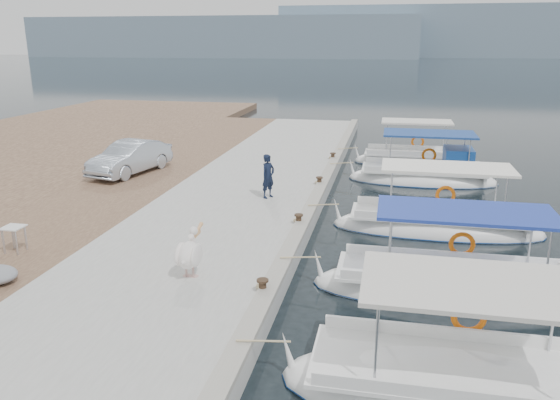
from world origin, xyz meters
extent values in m
plane|color=black|center=(0.00, 0.00, 0.00)|extent=(400.00, 400.00, 0.00)
cube|color=#A3A39D|center=(-3.00, 5.00, 0.25)|extent=(6.00, 40.00, 0.50)
cube|color=gray|center=(-0.22, 5.00, 0.56)|extent=(0.44, 40.00, 0.12)
cube|color=brown|center=(-8.00, 5.00, 0.25)|extent=(4.00, 40.00, 0.50)
cube|color=slate|center=(-60.00, 190.00, 7.00)|extent=(140.00, 40.00, 14.00)
cube|color=slate|center=(40.00, 210.00, 9.00)|extent=(160.00, 40.00, 18.00)
ellipsoid|color=white|center=(3.74, -5.91, 0.05)|extent=(6.29, 2.42, 1.30)
ellipsoid|color=#154292|center=(3.74, -5.91, 0.03)|extent=(6.32, 2.46, 0.22)
cube|color=white|center=(3.74, -5.91, 0.55)|extent=(5.16, 2.08, 0.08)
cube|color=silver|center=(3.90, -5.91, 2.19)|extent=(3.77, 2.22, 0.08)
cylinder|color=silver|center=(2.33, -6.81, 1.35)|extent=(0.05, 0.05, 1.60)
torus|color=orange|center=(4.04, -4.76, 1.00)|extent=(0.68, 0.12, 0.68)
ellipsoid|color=white|center=(4.06, -1.70, 0.05)|extent=(6.92, 2.11, 1.30)
ellipsoid|color=#154292|center=(4.06, -1.70, 0.03)|extent=(6.96, 2.16, 0.22)
cube|color=white|center=(4.06, -1.70, 0.55)|extent=(5.68, 1.82, 0.08)
cube|color=#2038A0|center=(4.23, -1.70, 2.19)|extent=(4.15, 1.95, 0.08)
cylinder|color=silver|center=(2.50, -2.50, 1.35)|extent=(0.05, 0.05, 1.60)
torus|color=orange|center=(4.36, -0.70, 1.00)|extent=(0.68, 0.12, 0.68)
ellipsoid|color=white|center=(4.04, 3.11, 0.05)|extent=(6.88, 2.07, 1.30)
ellipsoid|color=#154292|center=(4.04, 3.11, 0.03)|extent=(6.92, 2.11, 0.22)
cube|color=white|center=(4.04, 3.11, 0.55)|extent=(5.64, 1.78, 0.08)
cube|color=white|center=(4.21, 3.11, 2.19)|extent=(4.13, 1.90, 0.08)
cylinder|color=silver|center=(2.49, 2.34, 1.35)|extent=(0.05, 0.05, 1.60)
torus|color=orange|center=(4.34, 4.10, 1.00)|extent=(0.68, 0.12, 0.68)
ellipsoid|color=white|center=(3.87, 9.84, 0.05)|extent=(6.54, 2.35, 1.30)
ellipsoid|color=#154292|center=(3.87, 9.84, 0.03)|extent=(6.57, 2.40, 0.22)
cube|color=white|center=(3.87, 9.84, 0.55)|extent=(5.36, 2.02, 0.08)
cube|color=navy|center=(4.03, 9.84, 2.19)|extent=(3.92, 2.16, 0.08)
cylinder|color=silver|center=(2.40, 8.96, 1.35)|extent=(0.05, 0.05, 1.60)
torus|color=orange|center=(4.17, 10.96, 1.00)|extent=(0.68, 0.12, 0.68)
cube|color=#154292|center=(5.34, 9.84, 1.10)|extent=(1.20, 1.65, 1.00)
ellipsoid|color=white|center=(3.49, 13.48, 0.05)|extent=(5.78, 2.03, 1.30)
ellipsoid|color=#154292|center=(3.49, 13.48, 0.03)|extent=(5.80, 2.07, 0.22)
cube|color=white|center=(3.49, 13.48, 0.55)|extent=(4.74, 1.75, 0.08)
cube|color=silver|center=(3.63, 13.48, 2.19)|extent=(3.47, 1.87, 0.08)
cylinder|color=silver|center=(2.19, 12.72, 1.35)|extent=(0.05, 0.05, 1.60)
torus|color=orange|center=(3.79, 14.45, 1.00)|extent=(0.68, 0.12, 0.68)
cylinder|color=black|center=(-0.35, -3.50, 0.65)|extent=(0.18, 0.18, 0.30)
cylinder|color=black|center=(-0.35, -3.50, 0.80)|extent=(0.28, 0.28, 0.05)
cylinder|color=black|center=(-0.35, 1.50, 0.65)|extent=(0.18, 0.18, 0.30)
cylinder|color=black|center=(-0.35, 1.50, 0.80)|extent=(0.28, 0.28, 0.05)
cylinder|color=black|center=(-0.35, 6.50, 0.65)|extent=(0.18, 0.18, 0.30)
cylinder|color=black|center=(-0.35, 6.50, 0.80)|extent=(0.28, 0.28, 0.05)
cylinder|color=black|center=(-0.35, 11.50, 0.65)|extent=(0.18, 0.18, 0.30)
cylinder|color=black|center=(-0.35, 11.50, 0.80)|extent=(0.28, 0.28, 0.05)
cylinder|color=tan|center=(-2.41, -3.01, 0.68)|extent=(0.06, 0.06, 0.36)
cylinder|color=tan|center=(-2.23, -3.01, 0.68)|extent=(0.06, 0.06, 0.36)
ellipsoid|color=white|center=(-2.32, -3.01, 1.08)|extent=(0.54, 0.86, 0.67)
cylinder|color=white|center=(-2.33, -2.70, 1.36)|extent=(0.15, 0.31, 0.35)
sphere|color=white|center=(-2.33, -2.60, 1.56)|extent=(0.22, 0.22, 0.22)
cone|color=#EAA566|center=(-2.34, -2.27, 1.46)|extent=(0.13, 0.65, 0.26)
imported|color=black|center=(-1.97, 4.29, 1.32)|extent=(0.64, 0.71, 1.63)
imported|color=#A6B1BE|center=(-8.73, 6.83, 1.20)|extent=(2.38, 4.49, 1.41)
cylinder|color=silver|center=(-7.84, -2.59, 0.85)|extent=(0.06, 0.06, 0.70)
cylinder|color=silver|center=(-7.44, -2.59, 0.85)|extent=(0.06, 0.06, 0.70)
cylinder|color=silver|center=(-7.84, -2.19, 0.85)|extent=(0.06, 0.06, 0.70)
cylinder|color=silver|center=(-7.44, -2.19, 0.85)|extent=(0.06, 0.06, 0.70)
cube|color=white|center=(-7.64, -2.39, 1.21)|extent=(0.55, 0.55, 0.03)
camera|label=1|loc=(2.36, -14.75, 6.15)|focal=35.00mm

